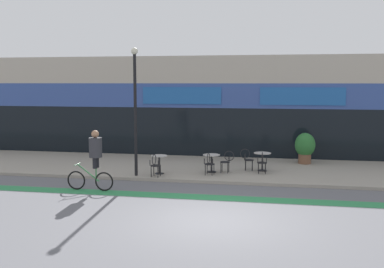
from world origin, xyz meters
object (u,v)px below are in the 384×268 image
Objects in this scene: cafe_chair_1_near at (209,162)px; lamp_post at (135,102)px; bistro_table_0 at (159,161)px; cyclist_0 at (94,155)px; cafe_chair_2_near at (262,161)px; cafe_chair_1_side at (227,160)px; cafe_chair_0_near at (155,164)px; bistro_table_2 at (262,158)px; planter_pot at (305,147)px; bistro_table_1 at (212,160)px; cafe_chair_2_side at (247,158)px.

cafe_chair_1_near is 3.73m from lamp_post.
lamp_post reaches higher than bistro_table_0.
lamp_post is 2.91m from cyclist_0.
lamp_post is (-4.88, -1.22, 2.37)m from cafe_chair_2_near.
cafe_chair_1_side is at bearing 18.81° from lamp_post.
cafe_chair_0_near is 1.00× the size of cafe_chair_1_side.
bistro_table_2 is 0.84× the size of cafe_chair_2_near.
cafe_chair_0_near is (-0.01, -0.63, -0.01)m from bistro_table_0.
planter_pot is 8.05m from lamp_post.
cafe_chair_1_side is 4.25m from planter_pot.
bistro_table_1 is 0.81× the size of cafe_chair_2_side.
cafe_chair_2_side is 0.65× the size of planter_pot.
cafe_chair_2_near is 1.00× the size of cafe_chair_2_side.
cafe_chair_0_near is at bearing -90.75° from bistro_table_0.
cafe_chair_1_near is 0.18× the size of lamp_post.
cafe_chair_1_near is 0.65× the size of planter_pot.
cafe_chair_2_near is 0.42× the size of cyclist_0.
cafe_chair_0_near and cafe_chair_1_side have the same top height.
lamp_post is (-4.87, -1.85, 2.35)m from bistro_table_2.
cyclist_0 is at bearing -141.92° from cafe_chair_2_side.
bistro_table_1 is 2.14m from bistro_table_2.
cafe_chair_1_side and cafe_chair_2_side have the same top height.
cafe_chair_1_side reaches higher than bistro_table_2.
bistro_table_2 reaches higher than bistro_table_0.
bistro_table_0 is at bearing 18.13° from cafe_chair_1_side.
cafe_chair_2_near is (1.42, 0.04, 0.00)m from cafe_chair_1_side.
lamp_post reaches higher than cafe_chair_0_near.
cyclist_0 is (-5.70, -3.39, 0.61)m from cafe_chair_2_near.
cafe_chair_1_side is 1.00× the size of cafe_chair_2_near.
cafe_chair_0_near is at bearing -145.68° from planter_pot.
cafe_chair_0_near is at bearing -128.18° from cyclist_0.
bistro_table_2 is 0.54× the size of planter_pot.
cafe_chair_0_near and cafe_chair_2_near have the same top height.
cafe_chair_1_side is 1.00× the size of cafe_chair_2_side.
cafe_chair_0_near is 3.97m from cafe_chair_2_side.
cyclist_0 is (-5.07, -4.02, 0.61)m from cafe_chair_2_side.
cyclist_0 is at bearing 147.41° from cafe_chair_0_near.
bistro_table_2 is at bearing -151.17° from cafe_chair_1_side.
cafe_chair_1_near reaches higher than bistro_table_1.
cafe_chair_1_near and cafe_chair_2_near have the same top height.
bistro_table_0 is 0.99× the size of bistro_table_2.
bistro_table_1 is 0.63m from cafe_chair_1_near.
bistro_table_0 is 2.01m from cafe_chair_1_near.
lamp_post is at bearing 86.50° from cafe_chair_0_near.
bistro_table_2 is at bearing -50.23° from cafe_chair_1_near.
lamp_post is (-0.81, 0.14, 2.37)m from cafe_chair_0_near.
bistro_table_2 is 2.77m from planter_pot.
cafe_chair_2_near is 5.56m from lamp_post.
bistro_table_1 is at bearing 22.66° from lamp_post.
planter_pot is (3.89, 3.34, 0.24)m from cafe_chair_1_near.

